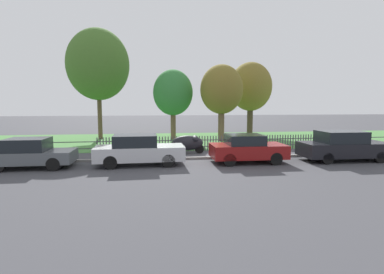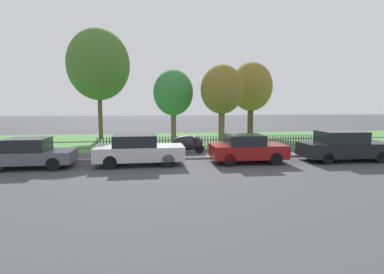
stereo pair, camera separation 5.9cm
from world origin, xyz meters
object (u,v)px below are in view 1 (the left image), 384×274
(parked_car_navy_estate, at_px, (139,150))
(tree_behind_motorcycle, at_px, (173,93))
(parked_car_white_van, at_px, (343,146))
(parked_car_red_compact, at_px, (247,148))
(covered_motorcycle, at_px, (188,143))
(tree_mid_park, at_px, (222,90))
(parked_car_black_saloon, at_px, (31,153))
(tree_nearest_kerb, at_px, (98,65))
(tree_far_left, at_px, (251,87))

(parked_car_navy_estate, height_order, tree_behind_motorcycle, tree_behind_motorcycle)
(parked_car_white_van, relative_size, tree_behind_motorcycle, 0.79)
(parked_car_red_compact, distance_m, covered_motorcycle, 4.03)
(tree_mid_park, bearing_deg, parked_car_black_saloon, -141.16)
(parked_car_white_van, relative_size, tree_nearest_kerb, 0.50)
(parked_car_black_saloon, height_order, tree_far_left, tree_far_left)
(parked_car_red_compact, relative_size, tree_behind_motorcycle, 0.65)
(covered_motorcycle, height_order, tree_far_left, tree_far_left)
(parked_car_navy_estate, height_order, tree_mid_park, tree_mid_park)
(parked_car_black_saloon, height_order, parked_car_navy_estate, parked_car_navy_estate)
(parked_car_red_compact, relative_size, parked_car_white_van, 0.82)
(tree_far_left, bearing_deg, parked_car_black_saloon, -139.18)
(parked_car_navy_estate, distance_m, parked_car_red_compact, 5.42)
(parked_car_black_saloon, height_order, covered_motorcycle, parked_car_black_saloon)
(parked_car_navy_estate, relative_size, tree_mid_park, 0.71)
(covered_motorcycle, relative_size, tree_far_left, 0.29)
(tree_nearest_kerb, height_order, tree_far_left, tree_nearest_kerb)
(parked_car_navy_estate, height_order, tree_nearest_kerb, tree_nearest_kerb)
(parked_car_navy_estate, xyz_separation_m, tree_behind_motorcycle, (2.39, 10.35, 3.10))
(parked_car_black_saloon, xyz_separation_m, parked_car_red_compact, (10.33, -0.01, 0.03))
(parked_car_red_compact, bearing_deg, parked_car_white_van, -1.24)
(parked_car_black_saloon, height_order, tree_nearest_kerb, tree_nearest_kerb)
(parked_car_white_van, height_order, tree_behind_motorcycle, tree_behind_motorcycle)
(tree_behind_motorcycle, height_order, tree_far_left, tree_far_left)
(parked_car_black_saloon, xyz_separation_m, tree_nearest_kerb, (1.20, 11.54, 5.48))
(tree_mid_park, height_order, tree_far_left, tree_far_left)
(parked_car_navy_estate, relative_size, tree_nearest_kerb, 0.47)
(tree_far_left, bearing_deg, tree_nearest_kerb, -175.09)
(parked_car_red_compact, height_order, tree_far_left, tree_far_left)
(tree_behind_motorcycle, distance_m, tree_mid_park, 4.04)
(parked_car_red_compact, xyz_separation_m, tree_nearest_kerb, (-9.13, 11.55, 5.45))
(parked_car_white_van, xyz_separation_m, tree_behind_motorcycle, (-8.19, 10.59, 3.08))
(tree_nearest_kerb, relative_size, tree_behind_motorcycle, 1.58)
(covered_motorcycle, distance_m, tree_nearest_kerb, 12.04)
(tree_nearest_kerb, bearing_deg, parked_car_navy_estate, -72.08)
(tree_mid_park, bearing_deg, parked_car_navy_estate, -124.75)
(tree_nearest_kerb, distance_m, tree_mid_park, 10.42)
(covered_motorcycle, height_order, tree_mid_park, tree_mid_park)
(covered_motorcycle, relative_size, tree_mid_park, 0.33)
(parked_car_black_saloon, bearing_deg, covered_motorcycle, 21.60)
(parked_car_red_compact, relative_size, covered_motorcycle, 1.89)
(parked_car_white_van, distance_m, covered_motorcycle, 8.44)
(parked_car_black_saloon, distance_m, tree_far_left, 19.80)
(tree_nearest_kerb, height_order, tree_behind_motorcycle, tree_nearest_kerb)
(parked_car_red_compact, distance_m, tree_behind_motorcycle, 11.29)
(covered_motorcycle, relative_size, tree_behind_motorcycle, 0.34)
(tree_behind_motorcycle, distance_m, tree_far_left, 7.77)
(parked_car_white_van, distance_m, tree_behind_motorcycle, 13.74)
(parked_car_navy_estate, xyz_separation_m, parked_car_white_van, (10.59, -0.23, 0.02))
(tree_mid_park, bearing_deg, parked_car_white_van, -63.95)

